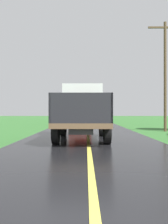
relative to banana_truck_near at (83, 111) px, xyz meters
The scene contains 3 objects.
banana_truck_near is the anchor object (origin of this frame).
banana_truck_far 15.64m from the banana_truck_near, 91.48° to the left, with size 2.38×5.81×2.80m.
utility_pole_roadside 8.54m from the banana_truck_near, 42.41° to the left, with size 2.46×0.20×7.98m.
Camera 1 is at (-0.11, -1.27, 1.36)m, focal length 38.88 mm.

